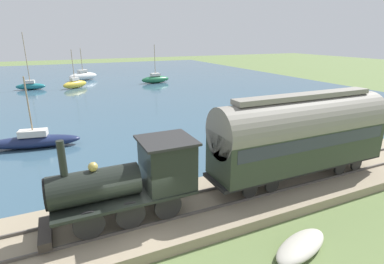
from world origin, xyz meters
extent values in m
plane|color=#607542|center=(0.00, 0.00, 0.00)|extent=(200.00, 200.00, 0.00)
cube|color=#38566B|center=(42.97, 0.00, 0.00)|extent=(80.00, 80.00, 0.01)
cube|color=gray|center=(0.41, 0.00, 0.23)|extent=(4.52, 56.00, 0.45)
cube|color=#4C4742|center=(-0.36, 0.00, 0.51)|extent=(0.07, 54.88, 0.12)
cube|color=#4C4742|center=(1.17, 0.00, 0.51)|extent=(0.07, 54.88, 0.12)
cylinder|color=black|center=(-0.36, -1.14, 1.14)|extent=(0.12, 1.13, 1.13)
cylinder|color=black|center=(1.17, -1.14, 1.14)|extent=(0.12, 1.13, 1.13)
cylinder|color=black|center=(-0.36, 0.37, 1.14)|extent=(0.12, 1.13, 1.13)
cylinder|color=black|center=(1.17, 0.37, 1.14)|extent=(0.12, 1.13, 1.13)
cylinder|color=black|center=(-0.36, 1.88, 1.14)|extent=(0.12, 1.13, 1.13)
cylinder|color=black|center=(1.17, 1.88, 1.14)|extent=(0.12, 1.13, 1.13)
cube|color=black|center=(0.41, 0.37, 1.59)|extent=(2.03, 5.48, 0.12)
cylinder|color=black|center=(0.41, 1.47, 2.27)|extent=(1.24, 3.29, 1.24)
cylinder|color=black|center=(0.41, 3.15, 2.27)|extent=(1.17, 0.08, 1.17)
cylinder|color=black|center=(0.41, 2.45, 3.54)|extent=(0.26, 0.26, 1.31)
sphere|color=tan|center=(0.41, 1.47, 3.02)|extent=(0.36, 0.36, 0.36)
cube|color=black|center=(0.41, -1.41, 2.62)|extent=(1.93, 1.92, 1.94)
cube|color=#282828|center=(0.41, -1.41, 3.63)|extent=(2.13, 2.16, 0.10)
cube|color=#2D2823|center=(0.41, 3.36, 0.75)|extent=(1.83, 0.44, 0.32)
cylinder|color=black|center=(-0.36, -12.04, 0.95)|extent=(0.12, 0.76, 0.76)
cylinder|color=black|center=(1.17, -12.04, 0.95)|extent=(0.12, 0.76, 0.76)
cylinder|color=black|center=(-0.36, -10.80, 0.95)|extent=(0.12, 0.76, 0.76)
cylinder|color=black|center=(1.17, -10.80, 0.95)|extent=(0.12, 0.76, 0.76)
cylinder|color=black|center=(-0.36, -6.31, 0.95)|extent=(0.12, 0.76, 0.76)
cylinder|color=black|center=(1.17, -6.31, 0.95)|extent=(0.12, 0.76, 0.76)
cylinder|color=black|center=(-0.36, -5.07, 0.95)|extent=(0.12, 0.76, 0.76)
cylinder|color=black|center=(1.17, -5.07, 0.95)|extent=(0.12, 0.76, 0.76)
cube|color=black|center=(0.41, -8.56, 1.26)|extent=(2.03, 9.96, 0.16)
cube|color=#2D3828|center=(0.41, -8.56, 2.44)|extent=(2.25, 9.56, 2.21)
cube|color=#2D333D|center=(0.41, -8.56, 2.83)|extent=(2.28, 8.96, 0.62)
cylinder|color=gray|center=(0.41, -8.56, 3.55)|extent=(2.36, 9.56, 2.36)
cube|color=gray|center=(0.41, -8.56, 4.85)|extent=(0.79, 7.97, 0.24)
ellipsoid|color=gold|center=(38.58, -0.45, 0.57)|extent=(3.27, 4.10, 1.13)
cylinder|color=#9E8460|center=(38.58, -0.45, 3.42)|extent=(0.10, 0.10, 4.55)
cube|color=silver|center=(38.58, -0.45, 1.37)|extent=(1.28, 1.43, 0.45)
ellipsoid|color=#236B42|center=(38.51, -13.23, 0.59)|extent=(2.37, 5.17, 1.17)
cylinder|color=#9E8460|center=(38.51, -13.23, 3.72)|extent=(0.10, 0.10, 5.08)
cube|color=silver|center=(38.51, -13.23, 1.40)|extent=(1.22, 1.62, 0.45)
ellipsoid|color=#192347|center=(12.64, 4.19, 0.43)|extent=(2.44, 6.31, 0.85)
cylinder|color=#9E8460|center=(12.64, 4.19, 2.95)|extent=(0.10, 0.10, 4.18)
cube|color=silver|center=(12.64, 4.19, 1.08)|extent=(1.15, 1.96, 0.45)
ellipsoid|color=#1E707A|center=(39.85, 5.62, 0.48)|extent=(1.87, 4.19, 0.94)
cylinder|color=#9E8460|center=(39.85, 5.62, 4.52)|extent=(0.10, 0.10, 7.16)
cube|color=silver|center=(39.85, 5.62, 1.17)|extent=(0.93, 1.32, 0.45)
ellipsoid|color=white|center=(47.06, -2.46, 0.70)|extent=(3.58, 5.49, 1.37)
cylinder|color=#9E8460|center=(47.06, -2.46, 3.48)|extent=(0.10, 0.10, 4.20)
cube|color=silver|center=(47.06, -2.46, 1.61)|extent=(1.54, 1.84, 0.45)
ellipsoid|color=#B7B2A3|center=(-3.56, -5.14, 0.22)|extent=(1.88, 3.00, 0.44)
camera|label=1|loc=(-10.24, 2.35, 7.60)|focal=28.00mm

